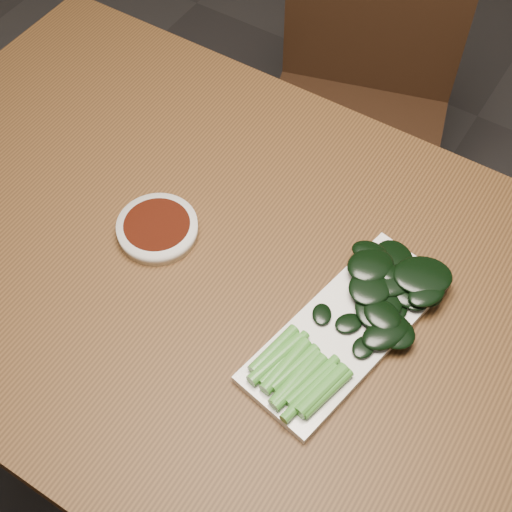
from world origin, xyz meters
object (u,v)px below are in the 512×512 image
object	(u,v)px
table	(260,311)
serving_plate	(346,329)
gai_lan	(366,313)
sauce_bowl	(158,228)
chair_far	(358,103)

from	to	relation	value
table	serving_plate	world-z (taller)	serving_plate
table	serving_plate	xyz separation A→B (m)	(0.14, 0.00, 0.08)
serving_plate	gai_lan	world-z (taller)	gai_lan
serving_plate	sauce_bowl	bearing A→B (deg)	-179.51
table	sauce_bowl	xyz separation A→B (m)	(-0.19, -0.00, 0.08)
table	sauce_bowl	size ratio (longest dim) A/B	11.25
chair_far	serving_plate	distance (m)	0.80
chair_far	table	bearing A→B (deg)	-93.22
table	gai_lan	world-z (taller)	gai_lan
chair_far	serving_plate	bearing A→B (deg)	-82.57
chair_far	sauce_bowl	world-z (taller)	chair_far
table	gai_lan	size ratio (longest dim) A/B	4.01
table	gai_lan	distance (m)	0.19
serving_plate	table	bearing A→B (deg)	-179.91
chair_far	gai_lan	bearing A→B (deg)	-80.65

